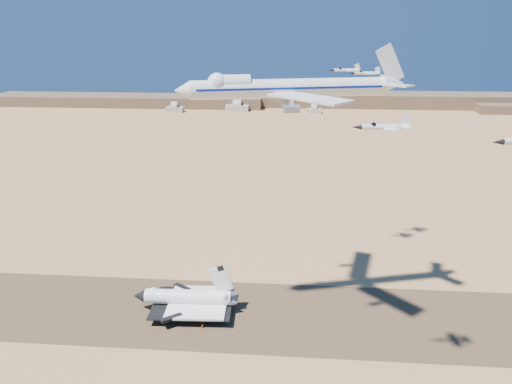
# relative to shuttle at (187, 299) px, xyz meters

# --- Properties ---
(ground) EXTENTS (1200.00, 1200.00, 0.00)m
(ground) POSITION_rel_shuttle_xyz_m (22.38, -0.75, -5.43)
(ground) COLOR tan
(ground) RESTS_ON ground
(runway) EXTENTS (600.00, 50.00, 0.06)m
(runway) POSITION_rel_shuttle_xyz_m (22.38, -0.75, -5.40)
(runway) COLOR brown
(runway) RESTS_ON ground
(ridgeline) EXTENTS (960.00, 90.00, 18.00)m
(ridgeline) POSITION_rel_shuttle_xyz_m (87.69, 526.55, 2.20)
(ridgeline) COLOR brown
(ridgeline) RESTS_ON ground
(hangars) EXTENTS (200.50, 29.50, 30.00)m
(hangars) POSITION_rel_shuttle_xyz_m (-41.62, 477.68, -0.60)
(hangars) COLOR #ACAA98
(hangars) RESTS_ON ground
(shuttle) EXTENTS (40.99, 26.13, 20.18)m
(shuttle) POSITION_rel_shuttle_xyz_m (0.00, 0.00, 0.00)
(shuttle) COLOR white
(shuttle) RESTS_ON runway
(carrier_747) EXTENTS (78.28, 58.63, 19.54)m
(carrier_747) POSITION_rel_shuttle_xyz_m (36.28, -1.60, 82.01)
(carrier_747) COLOR silver
(crew_a) EXTENTS (0.49, 0.64, 1.57)m
(crew_a) POSITION_rel_shuttle_xyz_m (6.86, -7.22, -4.58)
(crew_a) COLOR orange
(crew_a) RESTS_ON runway
(crew_b) EXTENTS (0.93, 0.93, 1.72)m
(crew_b) POSITION_rel_shuttle_xyz_m (9.79, -6.47, -4.51)
(crew_b) COLOR orange
(crew_b) RESTS_ON runway
(crew_c) EXTENTS (1.07, 0.78, 1.63)m
(crew_c) POSITION_rel_shuttle_xyz_m (7.93, -11.56, -4.55)
(crew_c) COLOR orange
(crew_c) RESTS_ON runway
(chase_jet_a) EXTENTS (15.50, 8.54, 3.87)m
(chase_jet_a) POSITION_rel_shuttle_xyz_m (63.34, -41.09, 77.21)
(chase_jet_a) COLOR silver
(chase_jet_e) EXTENTS (13.82, 7.93, 3.50)m
(chase_jet_e) POSITION_rel_shuttle_xyz_m (61.31, 50.83, 83.73)
(chase_jet_e) COLOR silver
(chase_jet_f) EXTENTS (14.22, 7.95, 3.56)m
(chase_jet_f) POSITION_rel_shuttle_xyz_m (71.21, 60.45, 81.70)
(chase_jet_f) COLOR silver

